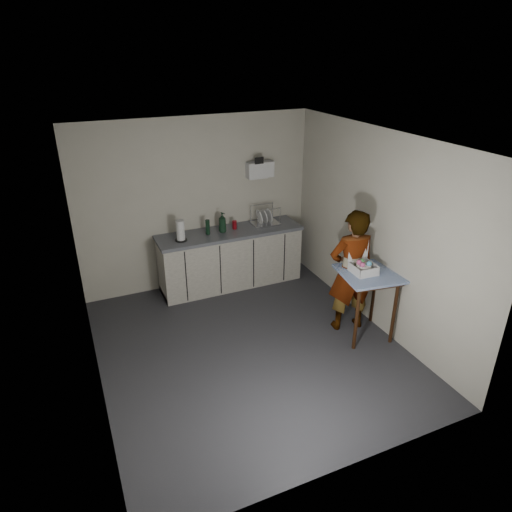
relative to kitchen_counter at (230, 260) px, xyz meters
name	(u,v)px	position (x,y,z in m)	size (l,w,h in m)	color
ground	(250,348)	(-0.40, -1.70, -0.43)	(4.00, 4.00, 0.00)	#242429
wall_back	(197,204)	(-0.40, 0.29, 0.87)	(3.60, 0.02, 2.60)	#B5B19E
wall_right	(376,232)	(1.39, -1.70, 0.87)	(0.02, 4.00, 2.60)	#B5B19E
wall_left	(85,285)	(-2.19, -1.70, 0.87)	(0.02, 4.00, 2.60)	#B5B19E
ceiling	(248,141)	(-0.40, -1.70, 2.17)	(3.60, 4.00, 0.01)	white
kitchen_counter	(230,260)	(0.00, 0.00, 0.00)	(2.24, 0.62, 0.91)	black
wall_shelf	(260,170)	(0.60, 0.22, 1.32)	(0.42, 0.18, 0.37)	silver
side_table	(368,281)	(1.10, -2.01, 0.37)	(0.80, 0.80, 0.91)	#32170B
standing_man	(351,271)	(1.00, -1.77, 0.41)	(0.61, 0.40, 1.67)	#B2A593
soap_bottle	(222,222)	(-0.11, 0.01, 0.64)	(0.12, 0.12, 0.31)	black
soda_can	(234,225)	(0.10, 0.05, 0.55)	(0.07, 0.07, 0.13)	#B6121D
dark_bottle	(208,227)	(-0.34, 0.01, 0.60)	(0.07, 0.07, 0.22)	black
paper_towel	(180,231)	(-0.78, -0.06, 0.63)	(0.17, 0.17, 0.31)	black
dish_rack	(265,220)	(0.61, 0.05, 0.55)	(0.42, 0.32, 0.30)	silver
bakery_box	(363,266)	(1.02, -1.97, 0.57)	(0.29, 0.30, 0.40)	silver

